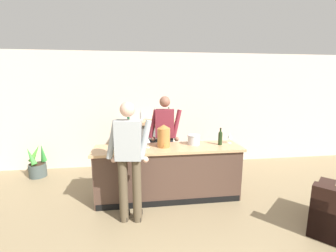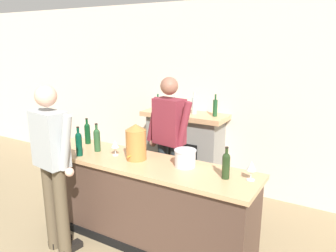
{
  "view_description": "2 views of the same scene",
  "coord_description": "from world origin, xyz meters",
  "px_view_note": "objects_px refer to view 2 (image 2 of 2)",
  "views": [
    {
      "loc": [
        -0.43,
        -1.09,
        2.03
      ],
      "look_at": [
        0.14,
        3.12,
        1.22
      ],
      "focal_mm": 24.0,
      "sensor_mm": 36.0,
      "label": 1
    },
    {
      "loc": [
        1.99,
        -0.06,
        2.18
      ],
      "look_at": [
        0.23,
        2.93,
        1.28
      ],
      "focal_mm": 35.0,
      "sensor_mm": 36.0,
      "label": 2
    }
  ],
  "objects_px": {
    "copper_dispenser": "(136,142)",
    "wine_glass_front_right": "(115,145)",
    "person_bartender": "(169,143)",
    "potted_plant_corner": "(62,148)",
    "wine_bottle_riesling_slim": "(79,143)",
    "wine_bottle_cabernet_heavy": "(97,139)",
    "wine_bottle_port_short": "(87,132)",
    "fireplace_stone": "(185,149)",
    "person_customer": "(53,164)",
    "wine_bottle_rose_blush": "(226,164)",
    "wine_glass_back_row": "(251,166)",
    "ice_bucket_steel": "(185,158)"
  },
  "relations": [
    {
      "from": "copper_dispenser",
      "to": "wine_glass_front_right",
      "type": "bearing_deg",
      "value": -176.19
    },
    {
      "from": "person_bartender",
      "to": "potted_plant_corner",
      "type": "bearing_deg",
      "value": 165.28
    },
    {
      "from": "wine_bottle_riesling_slim",
      "to": "wine_bottle_cabernet_heavy",
      "type": "xyz_separation_m",
      "value": [
        0.07,
        0.22,
        -0.0
      ]
    },
    {
      "from": "wine_glass_front_right",
      "to": "wine_bottle_port_short",
      "type": "bearing_deg",
      "value": 163.46
    },
    {
      "from": "person_bartender",
      "to": "wine_glass_front_right",
      "type": "distance_m",
      "value": 0.68
    },
    {
      "from": "copper_dispenser",
      "to": "wine_bottle_riesling_slim",
      "type": "relative_size",
      "value": 1.18
    },
    {
      "from": "fireplace_stone",
      "to": "wine_bottle_riesling_slim",
      "type": "bearing_deg",
      "value": -104.05
    },
    {
      "from": "person_bartender",
      "to": "wine_bottle_cabernet_heavy",
      "type": "xyz_separation_m",
      "value": [
        -0.64,
        -0.56,
        0.1
      ]
    },
    {
      "from": "person_customer",
      "to": "wine_bottle_riesling_slim",
      "type": "distance_m",
      "value": 0.43
    },
    {
      "from": "wine_bottle_rose_blush",
      "to": "wine_glass_front_right",
      "type": "xyz_separation_m",
      "value": [
        -1.29,
        -0.02,
        -0.01
      ]
    },
    {
      "from": "potted_plant_corner",
      "to": "wine_glass_back_row",
      "type": "height_order",
      "value": "wine_glass_back_row"
    },
    {
      "from": "person_customer",
      "to": "wine_glass_back_row",
      "type": "relative_size",
      "value": 9.63
    },
    {
      "from": "wine_bottle_cabernet_heavy",
      "to": "ice_bucket_steel",
      "type": "bearing_deg",
      "value": 4.64
    },
    {
      "from": "potted_plant_corner",
      "to": "wine_glass_front_right",
      "type": "relative_size",
      "value": 4.39
    },
    {
      "from": "potted_plant_corner",
      "to": "copper_dispenser",
      "type": "bearing_deg",
      "value": -25.6
    },
    {
      "from": "potted_plant_corner",
      "to": "wine_glass_front_right",
      "type": "xyz_separation_m",
      "value": [
        2.37,
        -1.29,
        0.8
      ]
    },
    {
      "from": "wine_glass_back_row",
      "to": "ice_bucket_steel",
      "type": "bearing_deg",
      "value": -179.86
    },
    {
      "from": "wine_bottle_cabernet_heavy",
      "to": "copper_dispenser",
      "type": "bearing_deg",
      "value": 0.81
    },
    {
      "from": "potted_plant_corner",
      "to": "wine_bottle_riesling_slim",
      "type": "bearing_deg",
      "value": -36.42
    },
    {
      "from": "ice_bucket_steel",
      "to": "wine_glass_back_row",
      "type": "height_order",
      "value": "wine_glass_back_row"
    },
    {
      "from": "ice_bucket_steel",
      "to": "wine_bottle_port_short",
      "type": "bearing_deg",
      "value": 177.06
    },
    {
      "from": "fireplace_stone",
      "to": "potted_plant_corner",
      "type": "xyz_separation_m",
      "value": [
        -2.47,
        -0.22,
        -0.33
      ]
    },
    {
      "from": "potted_plant_corner",
      "to": "ice_bucket_steel",
      "type": "distance_m",
      "value": 3.5
    },
    {
      "from": "wine_glass_back_row",
      "to": "wine_bottle_port_short",
      "type": "bearing_deg",
      "value": 178.07
    },
    {
      "from": "person_bartender",
      "to": "ice_bucket_steel",
      "type": "relative_size",
      "value": 7.88
    },
    {
      "from": "wine_bottle_riesling_slim",
      "to": "wine_glass_back_row",
      "type": "distance_m",
      "value": 1.87
    },
    {
      "from": "person_customer",
      "to": "person_bartender",
      "type": "bearing_deg",
      "value": 61.21
    },
    {
      "from": "ice_bucket_steel",
      "to": "wine_bottle_rose_blush",
      "type": "xyz_separation_m",
      "value": [
        0.47,
        -0.08,
        0.05
      ]
    },
    {
      "from": "person_customer",
      "to": "wine_bottle_port_short",
      "type": "xyz_separation_m",
      "value": [
        -0.29,
        0.8,
        0.09
      ]
    },
    {
      "from": "wine_bottle_rose_blush",
      "to": "wine_glass_back_row",
      "type": "distance_m",
      "value": 0.23
    },
    {
      "from": "wine_glass_front_right",
      "to": "wine_glass_back_row",
      "type": "bearing_deg",
      "value": 3.87
    },
    {
      "from": "person_bartender",
      "to": "wine_glass_back_row",
      "type": "relative_size",
      "value": 9.64
    },
    {
      "from": "potted_plant_corner",
      "to": "person_bartender",
      "type": "xyz_separation_m",
      "value": [
        2.74,
        -0.72,
        0.73
      ]
    },
    {
      "from": "wine_glass_back_row",
      "to": "wine_bottle_rose_blush",
      "type": "bearing_deg",
      "value": -159.13
    },
    {
      "from": "copper_dispenser",
      "to": "wine_bottle_riesling_slim",
      "type": "bearing_deg",
      "value": -159.73
    },
    {
      "from": "potted_plant_corner",
      "to": "person_bartender",
      "type": "height_order",
      "value": "person_bartender"
    },
    {
      "from": "wine_bottle_port_short",
      "to": "potted_plant_corner",
      "type": "bearing_deg",
      "value": 148.08
    },
    {
      "from": "fireplace_stone",
      "to": "wine_bottle_riesling_slim",
      "type": "xyz_separation_m",
      "value": [
        -0.43,
        -1.72,
        0.5
      ]
    },
    {
      "from": "fireplace_stone",
      "to": "wine_bottle_port_short",
      "type": "height_order",
      "value": "fireplace_stone"
    },
    {
      "from": "potted_plant_corner",
      "to": "person_customer",
      "type": "relative_size",
      "value": 0.42
    },
    {
      "from": "wine_bottle_port_short",
      "to": "wine_bottle_cabernet_heavy",
      "type": "xyz_separation_m",
      "value": [
        0.31,
        -0.16,
        0.0
      ]
    },
    {
      "from": "wine_bottle_riesling_slim",
      "to": "wine_glass_front_right",
      "type": "bearing_deg",
      "value": 31.7
    },
    {
      "from": "copper_dispenser",
      "to": "wine_bottle_rose_blush",
      "type": "height_order",
      "value": "copper_dispenser"
    },
    {
      "from": "wine_glass_front_right",
      "to": "wine_bottle_cabernet_heavy",
      "type": "bearing_deg",
      "value": 177.76
    },
    {
      "from": "wine_glass_back_row",
      "to": "wine_bottle_riesling_slim",
      "type": "bearing_deg",
      "value": -170.41
    },
    {
      "from": "person_customer",
      "to": "wine_bottle_port_short",
      "type": "height_order",
      "value": "person_customer"
    },
    {
      "from": "fireplace_stone",
      "to": "person_bartender",
      "type": "relative_size",
      "value": 0.83
    },
    {
      "from": "potted_plant_corner",
      "to": "copper_dispenser",
      "type": "relative_size",
      "value": 1.92
    },
    {
      "from": "copper_dispenser",
      "to": "wine_glass_back_row",
      "type": "relative_size",
      "value": 2.13
    },
    {
      "from": "person_customer",
      "to": "wine_bottle_cabernet_heavy",
      "type": "distance_m",
      "value": 0.64
    }
  ]
}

